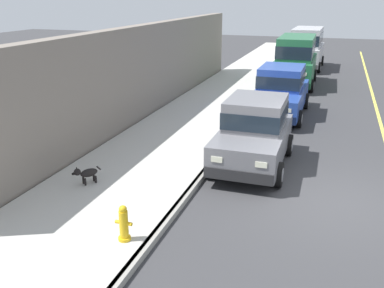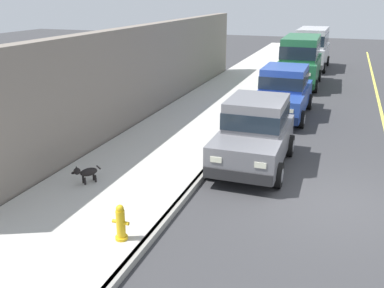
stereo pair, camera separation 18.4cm
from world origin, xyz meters
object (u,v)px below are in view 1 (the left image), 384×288
at_px(car_silver_van, 307,46).
at_px(dog_black, 86,173).
at_px(car_blue_sedan, 280,91).
at_px(car_green_van, 296,58).
at_px(car_grey_hatchback, 254,131).
at_px(fire_hydrant, 124,224).

height_order(car_silver_van, dog_black, car_silver_van).
distance_m(car_silver_van, dog_black, 20.53).
xyz_separation_m(car_blue_sedan, car_green_van, (-0.06, 6.10, 0.41)).
bearing_deg(car_blue_sedan, car_grey_hatchback, -89.89).
distance_m(car_blue_sedan, car_silver_van, 11.86).
xyz_separation_m(car_green_van, fire_hydrant, (-1.44, -16.39, -0.92)).
xyz_separation_m(car_blue_sedan, fire_hydrant, (-1.50, -10.29, -0.51)).
height_order(car_blue_sedan, fire_hydrant, car_blue_sedan).
bearing_deg(car_grey_hatchback, car_green_van, 90.34).
bearing_deg(car_grey_hatchback, dog_black, -140.65).
height_order(car_grey_hatchback, car_blue_sedan, car_blue_sedan).
relative_size(dog_black, fire_hydrant, 0.89).
height_order(car_grey_hatchback, fire_hydrant, car_grey_hatchback).
relative_size(car_grey_hatchback, car_silver_van, 0.77).
bearing_deg(car_silver_van, fire_hydrant, -93.97).
bearing_deg(dog_black, car_blue_sedan, 67.05).
height_order(car_green_van, fire_hydrant, car_green_van).
bearing_deg(car_silver_van, car_green_van, -90.94).
relative_size(car_grey_hatchback, car_green_van, 0.77).
xyz_separation_m(car_silver_van, dog_black, (-3.57, -20.20, -0.97)).
bearing_deg(car_green_van, car_silver_van, 89.06).
bearing_deg(car_blue_sedan, fire_hydrant, -98.29).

